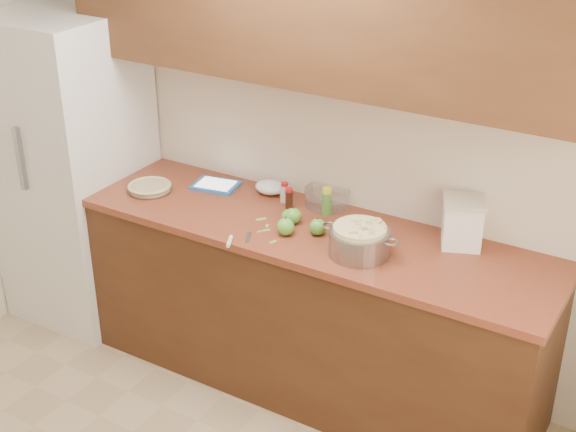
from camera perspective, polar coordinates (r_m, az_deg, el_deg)
The scene contains 23 objects.
room_shell at distance 2.75m, azimuth -15.34°, elevation -5.53°, with size 3.60×3.60×3.60m.
counter_run at distance 4.17m, azimuth 0.44°, elevation -6.14°, with size 2.64×0.68×0.92m.
upper_cabinets at distance 3.72m, azimuth 1.77°, elevation 14.70°, with size 2.60×0.34×0.70m, color #57321A.
fridge at distance 4.75m, azimuth -14.94°, elevation 3.18°, with size 0.70×0.70×1.80m, color silver.
pie at distance 4.34m, azimuth -9.81°, elevation 2.01°, with size 0.24×0.24×0.04m.
colander at distance 3.65m, azimuth 5.10°, elevation -1.77°, with size 0.38×0.28×0.14m.
flour_canister at distance 3.78m, azimuth 12.30°, elevation -0.42°, with size 0.25×0.25×0.23m.
tablet at distance 4.35m, azimuth -5.15°, elevation 2.20°, with size 0.26×0.22×0.02m.
paring_knife at distance 3.77m, azimuth -3.99°, elevation -1.77°, with size 0.10×0.19×0.02m.
lemon_bottle at distance 4.01m, azimuth 2.78°, elevation 1.03°, with size 0.05×0.05×0.14m.
cinnamon_shaker at distance 4.14m, azimuth -0.25°, elevation 1.68°, with size 0.04×0.04×0.11m.
vanilla_bottle at distance 4.07m, azimuth 0.08°, elevation 1.26°, with size 0.04×0.04×0.11m.
mixing_bowl at distance 4.11m, azimuth 2.79°, elevation 1.39°, with size 0.24×0.24×0.09m.
paper_towel at distance 4.24m, azimuth -1.28°, elevation 2.06°, with size 0.17×0.14×0.07m, color white.
apple_left at distance 3.93m, azimuth 0.05°, elevation -0.02°, with size 0.07×0.07×0.08m.
apple_center at distance 3.92m, azimuth 0.36°, elevation 0.00°, with size 0.08×0.08×0.09m.
apple_front at distance 3.82m, azimuth -0.17°, elevation -0.76°, with size 0.09×0.09×0.10m.
apple_extra at distance 3.82m, azimuth 2.13°, elevation -0.78°, with size 0.08×0.08×0.09m.
peel_a at distance 3.92m, azimuth -1.50°, elevation -0.70°, with size 0.03×0.01×0.00m, color #8BB357.
peel_b at distance 3.87m, azimuth -1.60°, elevation -1.02°, with size 0.05×0.02×0.00m, color #8BB357.
peel_c at distance 3.87m, azimuth -2.01°, elevation -1.09°, with size 0.03×0.01×0.00m, color #8BB357.
peel_d at distance 3.77m, azimuth -1.07°, elevation -1.85°, with size 0.04×0.01×0.00m, color #8BB357.
peel_e at distance 3.98m, azimuth -1.93°, elevation -0.23°, with size 0.05×0.02×0.00m, color #8BB357.
Camera 1 is at (1.77, -1.55, 2.72)m, focal length 50.00 mm.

